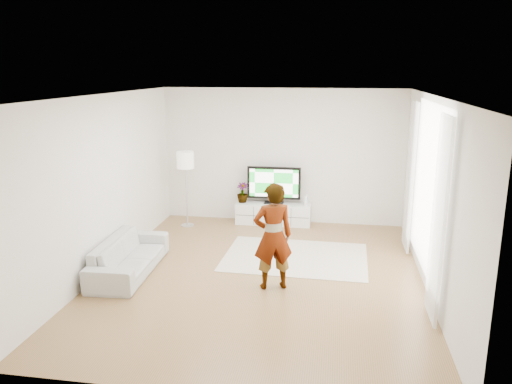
% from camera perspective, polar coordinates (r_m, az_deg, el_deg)
% --- Properties ---
extents(floor, '(6.00, 6.00, 0.00)m').
position_cam_1_polar(floor, '(7.96, 0.46, -9.60)').
color(floor, '#996D45').
rests_on(floor, ground).
extents(ceiling, '(6.00, 6.00, 0.00)m').
position_cam_1_polar(ceiling, '(7.31, 0.51, 10.96)').
color(ceiling, white).
rests_on(ceiling, wall_back).
extents(wall_left, '(0.02, 6.00, 2.80)m').
position_cam_1_polar(wall_left, '(8.26, -16.91, 0.89)').
color(wall_left, silver).
rests_on(wall_left, floor).
extents(wall_right, '(0.02, 6.00, 2.80)m').
position_cam_1_polar(wall_right, '(7.56, 19.57, -0.51)').
color(wall_right, silver).
rests_on(wall_right, floor).
extents(wall_back, '(5.00, 0.02, 2.80)m').
position_cam_1_polar(wall_back, '(10.43, 3.03, 4.09)').
color(wall_back, silver).
rests_on(wall_back, floor).
extents(wall_front, '(5.00, 0.02, 2.80)m').
position_cam_1_polar(wall_front, '(4.71, -5.20, -8.33)').
color(wall_front, silver).
rests_on(wall_front, floor).
extents(window, '(0.01, 2.60, 2.50)m').
position_cam_1_polar(window, '(7.83, 19.08, 0.39)').
color(window, white).
rests_on(window, wall_right).
extents(curtain_near, '(0.04, 0.70, 2.60)m').
position_cam_1_polar(curtain_near, '(6.60, 20.14, -3.03)').
color(curtain_near, white).
rests_on(curtain_near, floor).
extents(curtain_far, '(0.04, 0.70, 2.60)m').
position_cam_1_polar(curtain_far, '(9.09, 17.22, 1.69)').
color(curtain_far, white).
rests_on(curtain_far, floor).
extents(media_console, '(1.56, 0.44, 0.44)m').
position_cam_1_polar(media_console, '(10.48, 2.01, -2.48)').
color(media_console, white).
rests_on(media_console, floor).
extents(television, '(1.11, 0.22, 0.77)m').
position_cam_1_polar(television, '(10.35, 2.06, 0.96)').
color(television, black).
rests_on(television, media_console).
extents(game_console, '(0.07, 0.15, 0.20)m').
position_cam_1_polar(game_console, '(10.34, 5.77, -0.93)').
color(game_console, white).
rests_on(game_console, media_console).
extents(potted_plant, '(0.24, 0.24, 0.42)m').
position_cam_1_polar(potted_plant, '(10.47, -1.56, -0.06)').
color(potted_plant, '#3F7238').
rests_on(potted_plant, media_console).
extents(rug, '(2.48, 1.81, 0.01)m').
position_cam_1_polar(rug, '(8.73, 4.51, -7.42)').
color(rug, beige).
rests_on(rug, floor).
extents(player, '(0.68, 0.56, 1.60)m').
position_cam_1_polar(player, '(7.28, 1.95, -5.08)').
color(player, '#334772').
rests_on(player, rug).
extents(sofa, '(0.83, 1.93, 0.55)m').
position_cam_1_polar(sofa, '(8.26, -14.31, -7.08)').
color(sofa, beige).
rests_on(sofa, floor).
extents(floor_lamp, '(0.35, 0.35, 1.56)m').
position_cam_1_polar(floor_lamp, '(10.18, -8.07, 3.26)').
color(floor_lamp, silver).
rests_on(floor_lamp, floor).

